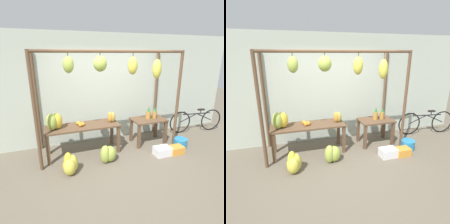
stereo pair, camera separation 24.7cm
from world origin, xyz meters
The scene contains 15 objects.
ground_plane centered at (0.00, 0.00, 0.00)m, with size 20.00×20.00×0.00m, color #665B4C.
shop_wall_back centered at (0.00, 1.62, 1.40)m, with size 8.00×0.08×2.80m.
stall_awning centered at (0.03, 0.75, 1.75)m, with size 3.30×1.13×2.37m.
display_table_main centered at (-0.66, 0.94, 0.60)m, with size 1.70×0.57×0.71m.
display_table_side centered at (1.08, 0.95, 0.52)m, with size 0.87×0.56×0.67m.
banana_pile_on_table centered at (-1.30, 0.94, 0.89)m, with size 0.40×0.42×0.38m.
orange_pile centered at (-0.70, 0.95, 0.75)m, with size 0.18×0.22×0.09m.
pineapple_cluster centered at (1.14, 0.99, 0.80)m, with size 0.29×0.22×0.34m.
banana_pile_ground_left centered at (-1.07, 0.27, 0.18)m, with size 0.40×0.49×0.44m.
banana_pile_ground_right centered at (-0.24, 0.38, 0.19)m, with size 0.44×0.35×0.41m.
fruit_crate_white centered at (1.07, 0.24, 0.10)m, with size 0.38×0.27×0.20m.
blue_bucket centered at (1.73, 0.43, 0.11)m, with size 0.33×0.33×0.23m.
parked_bicycle centered at (2.83, 1.12, 0.35)m, with size 1.72×0.25×0.71m.
papaya_pile centered at (0.06, 0.96, 0.83)m, with size 0.24×0.25×0.26m.
fruit_crate_purple centered at (1.42, 0.20, 0.09)m, with size 0.35×0.25×0.18m.
Camera 2 is at (-1.13, -3.15, 2.30)m, focal length 30.00 mm.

